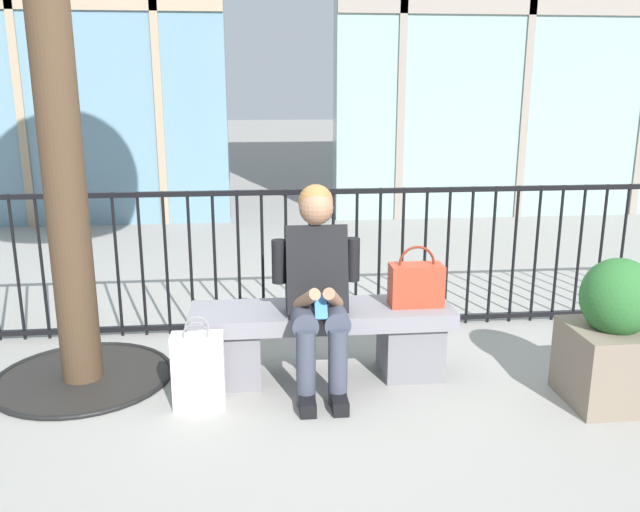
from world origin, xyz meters
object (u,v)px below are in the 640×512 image
at_px(stone_bench, 322,335).
at_px(seated_person_with_phone, 317,283).
at_px(shopping_bag, 198,370).
at_px(planter, 613,337).
at_px(handbag_on_bench, 416,284).

relative_size(stone_bench, seated_person_with_phone, 1.32).
height_order(shopping_bag, planter, planter).
height_order(handbag_on_bench, shopping_bag, handbag_on_bench).
height_order(seated_person_with_phone, planter, seated_person_with_phone).
distance_m(stone_bench, shopping_bag, 0.80).
distance_m(seated_person_with_phone, shopping_bag, 0.84).
relative_size(seated_person_with_phone, planter, 1.43).
bearing_deg(stone_bench, planter, -17.68).
height_order(seated_person_with_phone, handbag_on_bench, seated_person_with_phone).
distance_m(shopping_bag, planter, 2.34).
bearing_deg(seated_person_with_phone, shopping_bag, -164.04).
height_order(stone_bench, shopping_bag, shopping_bag).
distance_m(seated_person_with_phone, planter, 1.70).
xyz_separation_m(stone_bench, seated_person_with_phone, (-0.04, -0.13, 0.38)).
bearing_deg(shopping_bag, planter, -4.48).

